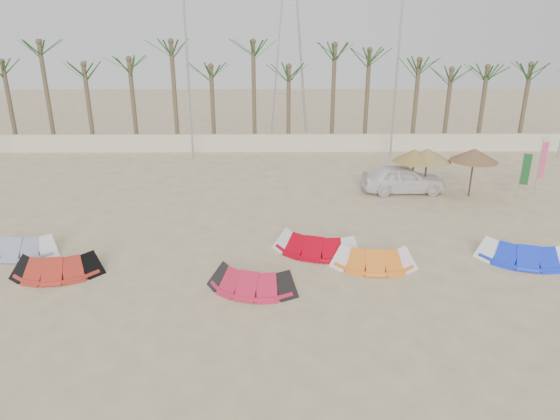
{
  "coord_description": "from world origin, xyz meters",
  "views": [
    {
      "loc": [
        -0.22,
        -14.46,
        8.96
      ],
      "look_at": [
        0.0,
        6.0,
        1.3
      ],
      "focal_mm": 32.0,
      "sensor_mm": 36.0,
      "label": 1
    }
  ],
  "objects_px": {
    "kite_red_left": "(59,262)",
    "kite_red_mid": "(252,276)",
    "kite_blue": "(522,249)",
    "car": "(403,179)",
    "kite_orange": "(372,255)",
    "parasol_left": "(414,155)",
    "parasol_right": "(474,155)",
    "kite_grey": "(22,243)",
    "parasol_mid": "(428,155)",
    "kite_red_right": "(315,241)"
  },
  "relations": [
    {
      "from": "kite_blue",
      "to": "car",
      "type": "height_order",
      "value": "car"
    },
    {
      "from": "kite_red_left",
      "to": "kite_red_right",
      "type": "relative_size",
      "value": 0.88
    },
    {
      "from": "kite_red_right",
      "to": "parasol_mid",
      "type": "distance_m",
      "value": 10.28
    },
    {
      "from": "parasol_mid",
      "to": "kite_blue",
      "type": "bearing_deg",
      "value": -79.77
    },
    {
      "from": "kite_orange",
      "to": "parasol_mid",
      "type": "height_order",
      "value": "parasol_mid"
    },
    {
      "from": "kite_orange",
      "to": "car",
      "type": "xyz_separation_m",
      "value": [
        3.37,
        9.01,
        0.37
      ]
    },
    {
      "from": "kite_grey",
      "to": "kite_red_left",
      "type": "xyz_separation_m",
      "value": [
        2.31,
        -1.83,
        0.0
      ]
    },
    {
      "from": "parasol_right",
      "to": "kite_red_left",
      "type": "bearing_deg",
      "value": -155.01
    },
    {
      "from": "kite_orange",
      "to": "parasol_right",
      "type": "bearing_deg",
      "value": 50.25
    },
    {
      "from": "kite_orange",
      "to": "parasol_left",
      "type": "bearing_deg",
      "value": 66.54
    },
    {
      "from": "kite_grey",
      "to": "parasol_mid",
      "type": "distance_m",
      "value": 20.54
    },
    {
      "from": "kite_red_left",
      "to": "parasol_left",
      "type": "relative_size",
      "value": 1.33
    },
    {
      "from": "kite_red_left",
      "to": "parasol_right",
      "type": "xyz_separation_m",
      "value": [
        19.0,
        8.86,
        1.91
      ]
    },
    {
      "from": "parasol_left",
      "to": "parasol_right",
      "type": "bearing_deg",
      "value": -8.85
    },
    {
      "from": "kite_red_right",
      "to": "parasol_mid",
      "type": "relative_size",
      "value": 1.48
    },
    {
      "from": "kite_orange",
      "to": "parasol_left",
      "type": "xyz_separation_m",
      "value": [
        3.82,
        8.79,
        1.77
      ]
    },
    {
      "from": "kite_orange",
      "to": "parasol_mid",
      "type": "bearing_deg",
      "value": 62.87
    },
    {
      "from": "kite_red_left",
      "to": "car",
      "type": "distance_m",
      "value": 18.18
    },
    {
      "from": "parasol_left",
      "to": "parasol_right",
      "type": "distance_m",
      "value": 3.14
    },
    {
      "from": "kite_grey",
      "to": "parasol_right",
      "type": "distance_m",
      "value": 22.52
    },
    {
      "from": "kite_red_left",
      "to": "parasol_mid",
      "type": "height_order",
      "value": "parasol_mid"
    },
    {
      "from": "kite_red_left",
      "to": "parasol_left",
      "type": "xyz_separation_m",
      "value": [
        15.9,
        9.34,
        1.77
      ]
    },
    {
      "from": "parasol_mid",
      "to": "parasol_left",
      "type": "bearing_deg",
      "value": -168.99
    },
    {
      "from": "kite_red_left",
      "to": "kite_grey",
      "type": "bearing_deg",
      "value": 141.58
    },
    {
      "from": "kite_red_mid",
      "to": "parasol_right",
      "type": "bearing_deg",
      "value": 40.9
    },
    {
      "from": "kite_red_mid",
      "to": "kite_blue",
      "type": "relative_size",
      "value": 0.91
    },
    {
      "from": "kite_red_left",
      "to": "parasol_right",
      "type": "height_order",
      "value": "parasol_right"
    },
    {
      "from": "car",
      "to": "kite_orange",
      "type": "bearing_deg",
      "value": 157.74
    },
    {
      "from": "kite_red_mid",
      "to": "car",
      "type": "distance_m",
      "value": 13.44
    },
    {
      "from": "kite_red_mid",
      "to": "kite_red_right",
      "type": "relative_size",
      "value": 0.91
    },
    {
      "from": "kite_orange",
      "to": "parasol_mid",
      "type": "relative_size",
      "value": 1.26
    },
    {
      "from": "kite_orange",
      "to": "parasol_right",
      "type": "distance_m",
      "value": 10.98
    },
    {
      "from": "kite_grey",
      "to": "parasol_mid",
      "type": "bearing_deg",
      "value": 21.98
    },
    {
      "from": "kite_red_right",
      "to": "kite_blue",
      "type": "xyz_separation_m",
      "value": [
        8.27,
        -0.95,
        -0.0
      ]
    },
    {
      "from": "kite_red_right",
      "to": "kite_orange",
      "type": "height_order",
      "value": "same"
    },
    {
      "from": "kite_blue",
      "to": "parasol_right",
      "type": "xyz_separation_m",
      "value": [
        0.79,
        7.89,
        1.91
      ]
    },
    {
      "from": "kite_grey",
      "to": "kite_blue",
      "type": "xyz_separation_m",
      "value": [
        20.51,
        -0.87,
        0.0
      ]
    },
    {
      "from": "kite_red_right",
      "to": "parasol_right",
      "type": "xyz_separation_m",
      "value": [
        9.06,
        6.94,
        1.91
      ]
    },
    {
      "from": "kite_grey",
      "to": "kite_red_left",
      "type": "height_order",
      "value": "same"
    },
    {
      "from": "kite_blue",
      "to": "car",
      "type": "bearing_deg",
      "value": 107.76
    },
    {
      "from": "kite_red_left",
      "to": "kite_red_mid",
      "type": "bearing_deg",
      "value": -9.17
    },
    {
      "from": "kite_blue",
      "to": "kite_red_right",
      "type": "bearing_deg",
      "value": 173.42
    },
    {
      "from": "kite_grey",
      "to": "parasol_right",
      "type": "bearing_deg",
      "value": 18.26
    },
    {
      "from": "kite_red_right",
      "to": "parasol_left",
      "type": "distance_m",
      "value": 9.68
    },
    {
      "from": "kite_grey",
      "to": "car",
      "type": "distance_m",
      "value": 19.37
    },
    {
      "from": "kite_blue",
      "to": "parasol_mid",
      "type": "bearing_deg",
      "value": 100.23
    },
    {
      "from": "kite_grey",
      "to": "parasol_right",
      "type": "height_order",
      "value": "parasol_right"
    },
    {
      "from": "kite_orange",
      "to": "parasol_left",
      "type": "distance_m",
      "value": 9.75
    },
    {
      "from": "kite_red_mid",
      "to": "car",
      "type": "height_order",
      "value": "car"
    },
    {
      "from": "kite_red_right",
      "to": "kite_blue",
      "type": "relative_size",
      "value": 1.01
    }
  ]
}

